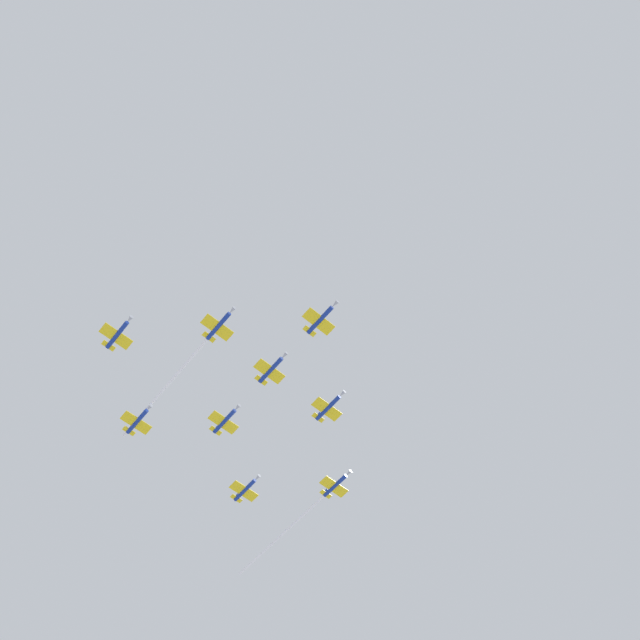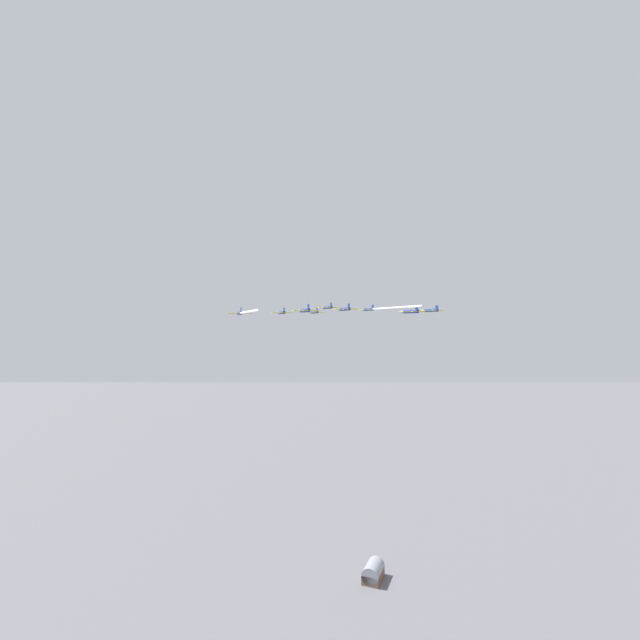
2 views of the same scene
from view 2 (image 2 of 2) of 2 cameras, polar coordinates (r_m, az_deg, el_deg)
hangar at (r=273.94m, az=6.77°, el=-29.24°), size 15.75×12.11×9.50m
jet_lead at (r=187.08m, az=-0.73°, el=1.00°), size 10.86×8.45×2.31m
jet_port_inner at (r=166.20m, az=-4.89°, el=0.94°), size 10.86×8.45×2.31m
jet_starboard_inner at (r=164.65m, az=7.91°, el=1.44°), size 44.40×21.70×2.31m
jet_port_outer at (r=168.85m, az=1.00°, el=1.60°), size 10.86×8.45×2.31m
jet_starboard_outer at (r=133.56m, az=-9.61°, el=0.93°), size 44.87×21.91×2.31m
jet_center_rear at (r=168.48m, az=13.92°, el=1.18°), size 10.86×8.45×2.31m
jet_port_trail at (r=150.76m, az=3.15°, el=1.38°), size 10.86×8.45×2.31m
jet_starboard_trail at (r=132.45m, az=-1.93°, el=1.21°), size 10.86×8.45×2.31m
jet_tail_end at (r=144.94m, az=11.45°, el=1.05°), size 10.86×8.45×2.31m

